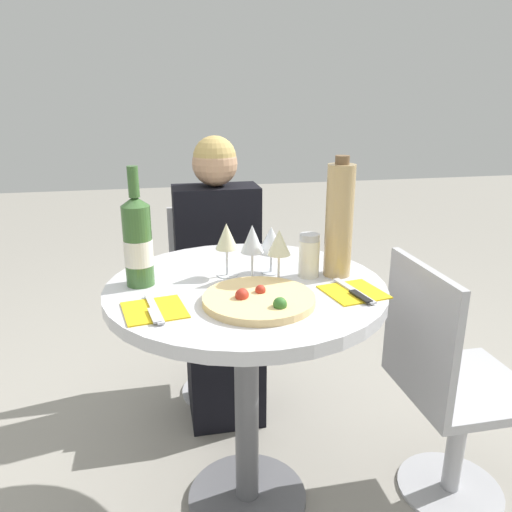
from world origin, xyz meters
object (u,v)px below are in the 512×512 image
seated_diner (221,292)px  pizza_large (259,299)px  chair_behind_diner (217,305)px  tall_carafe (339,220)px  chair_empty_side (447,390)px  dining_table (246,332)px  wine_bottle (138,242)px

seated_diner → pizza_large: 0.78m
seated_diner → chair_behind_diner: bearing=-90.0°
tall_carafe → seated_diner: bearing=115.9°
chair_empty_side → pizza_large: (-0.62, -0.05, 0.39)m
seated_diner → tall_carafe: 0.77m
seated_diner → chair_empty_side: bearing=132.4°
seated_diner → pizza_large: bearing=90.3°
dining_table → chair_behind_diner: bearing=89.8°
dining_table → chair_behind_diner: size_ratio=0.97×
chair_empty_side → wine_bottle: bearing=-99.2°
seated_diner → pizza_large: size_ratio=3.88×
chair_behind_diner → seated_diner: 0.17m
chair_behind_diner → pizza_large: size_ratio=2.80×
chair_empty_side → tall_carafe: size_ratio=2.33×
chair_empty_side → tall_carafe: 0.65m
chair_behind_diner → wine_bottle: size_ratio=2.45×
chair_empty_side → wine_bottle: 1.06m
chair_empty_side → chair_behind_diner: bearing=-142.5°
chair_behind_diner → wine_bottle: bearing=65.9°
chair_behind_diner → chair_empty_side: same height
tall_carafe → chair_empty_side: bearing=-18.2°
dining_table → tall_carafe: tall_carafe is taller
dining_table → tall_carafe: 0.43m
seated_diner → chair_empty_side: 0.93m
wine_bottle → chair_behind_diner: bearing=65.9°
seated_diner → wine_bottle: seated_diner is taller
dining_table → seated_diner: (0.00, 0.59, -0.11)m
dining_table → pizza_large: size_ratio=2.73×
chair_behind_diner → seated_diner: (-0.00, -0.13, 0.11)m
chair_empty_side → tall_carafe: tall_carafe is taller
seated_diner → dining_table: bearing=89.7°
wine_bottle → dining_table: bearing=-10.2°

